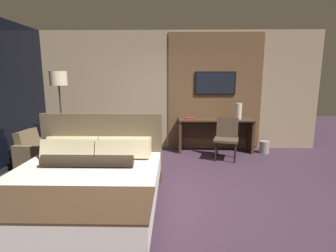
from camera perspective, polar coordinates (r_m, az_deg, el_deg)
ground_plane at (r=4.14m, az=-0.98°, el=-14.17°), size 16.00×16.00×0.00m
wall_back_tv_panel at (r=6.36m, az=1.20°, el=7.63°), size 7.20×0.09×2.80m
bed at (r=3.67m, az=-18.03°, el=-12.62°), size 1.97×2.25×1.16m
desk at (r=6.26m, az=10.22°, el=-0.69°), size 1.71×0.52×0.78m
tv at (r=6.35m, az=10.24°, el=9.17°), size 0.96×0.04×0.54m
desk_chair at (r=5.72m, az=12.65°, el=-1.87°), size 0.60×0.60×0.88m
armchair_by_window at (r=5.63m, az=-25.97°, el=-5.75°), size 0.79×0.80×0.75m
floor_lamp at (r=5.76m, az=-22.66°, el=8.06°), size 0.34×0.34×1.85m
vase_tall at (r=6.26m, az=15.09°, el=3.15°), size 0.15×0.15×0.36m
book at (r=6.13m, az=4.70°, el=1.75°), size 0.24×0.17×0.03m
waste_bin at (r=6.46m, az=20.20°, el=-4.33°), size 0.22×0.22×0.28m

